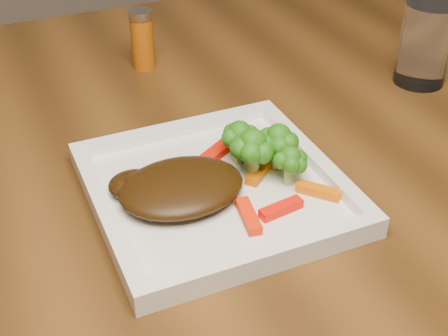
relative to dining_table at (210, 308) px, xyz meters
name	(u,v)px	position (x,y,z in m)	size (l,w,h in m)	color
dining_table	(210,308)	(0.00, 0.00, 0.00)	(1.60, 0.90, 0.75)	#583414
plate	(216,193)	(-0.06, -0.16, 0.38)	(0.27, 0.27, 0.01)	white
steak	(181,187)	(-0.10, -0.16, 0.40)	(0.14, 0.11, 0.03)	#382108
broccoli_0	(240,136)	(-0.01, -0.13, 0.42)	(0.05, 0.05, 0.07)	#125C0F
broccoli_1	(278,144)	(0.03, -0.16, 0.42)	(0.05, 0.05, 0.06)	#176110
broccoli_2	(290,161)	(0.02, -0.19, 0.42)	(0.04, 0.04, 0.06)	#256410
broccoli_3	(253,154)	(-0.01, -0.16, 0.42)	(0.06, 0.06, 0.06)	#297814
carrot_0	(281,208)	(-0.01, -0.23, 0.39)	(0.05, 0.01, 0.01)	#FC1404
carrot_1	(319,191)	(0.04, -0.22, 0.39)	(0.05, 0.01, 0.01)	#E36103
carrot_2	(248,216)	(-0.05, -0.23, 0.39)	(0.05, 0.01, 0.01)	#FF2604
carrot_4	(216,153)	(-0.03, -0.11, 0.39)	(0.06, 0.02, 0.01)	red
carrot_6	(260,170)	(0.00, -0.16, 0.39)	(0.06, 0.01, 0.01)	#D35D03
spice_shaker	(142,40)	(-0.03, 0.19, 0.42)	(0.03, 0.03, 0.09)	#A24B09
drinking_glass	(425,44)	(0.33, -0.03, 0.44)	(0.07, 0.07, 0.12)	white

